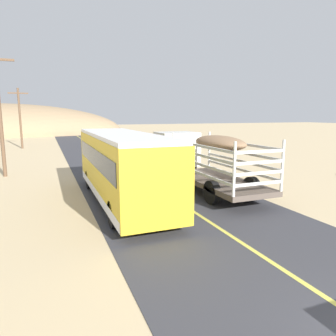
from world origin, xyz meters
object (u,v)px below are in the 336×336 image
at_px(bus, 122,165).
at_px(car_far, 102,136).
at_px(power_pole_far, 20,116).
at_px(livestock_truck, 191,153).

bearing_deg(bus, car_far, 81.88).
bearing_deg(bus, power_pole_far, 102.15).
xyz_separation_m(bus, power_pole_far, (-5.84, 27.13, 2.09)).
height_order(livestock_truck, car_far, livestock_truck).
bearing_deg(power_pole_far, bus, -77.85).
distance_m(bus, power_pole_far, 27.83).
relative_size(bus, car_far, 2.16).
height_order(bus, car_far, bus).
bearing_deg(car_far, livestock_truck, -88.93).
xyz_separation_m(car_far, power_pole_far, (-10.12, -2.84, 2.75)).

